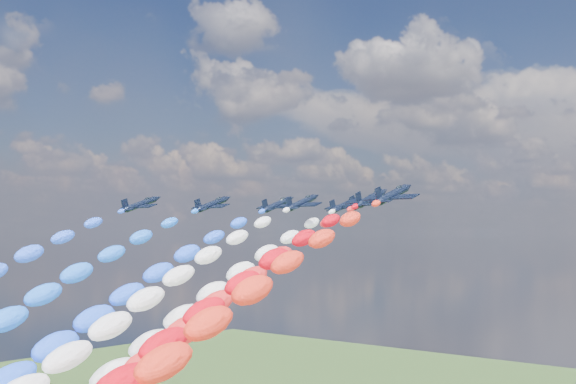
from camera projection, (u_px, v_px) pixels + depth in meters
The scene contains 12 objects.
jet_0 at pixel (140, 204), 165.26m from camera, with size 9.34×12.52×2.76m, color black, non-canonical shape.
jet_1 at pixel (212, 204), 165.29m from camera, with size 9.34×12.52×2.76m, color black, non-canonical shape.
jet_2 at pixel (277, 205), 166.73m from camera, with size 9.34×12.52×2.76m, color black, non-canonical shape.
trail_2 at pixel (72, 352), 124.71m from camera, with size 6.12×101.89×55.71m, color #2357FF, non-canonical shape.
jet_3 at pixel (302, 203), 156.60m from camera, with size 9.34×12.52×2.76m, color black, non-canonical shape.
trail_3 at pixel (88, 362), 114.58m from camera, with size 6.12×101.89×55.71m, color white, non-canonical shape.
jet_4 at pixel (345, 205), 169.24m from camera, with size 9.34×12.52×2.76m, color black, non-canonical shape.
trail_4 at pixel (166, 349), 127.22m from camera, with size 6.12×101.89×55.71m, color white, non-canonical shape.
jet_5 at pixel (365, 202), 151.25m from camera, with size 9.34×12.52×2.76m, color black, non-canonical shape.
trail_5 at pixel (165, 369), 109.23m from camera, with size 6.12×101.89×55.71m, color red, non-canonical shape.
jet_6 at pixel (371, 198), 137.16m from camera, with size 9.34×12.52×2.76m, color black, non-canonical shape.
jet_7 at pixel (393, 195), 123.57m from camera, with size 9.34×12.52×2.76m, color black, non-canonical shape.
Camera 1 is at (97.20, -112.21, 91.39)m, focal length 46.23 mm.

